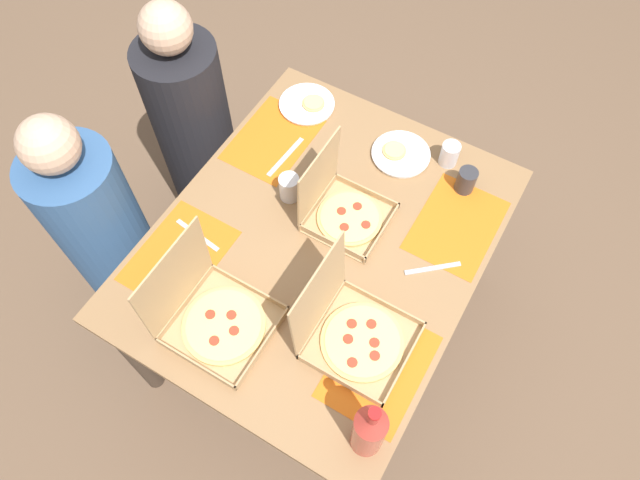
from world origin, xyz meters
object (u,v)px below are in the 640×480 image
pizza_box_edge_far (343,209)px  diner_left_seat (106,234)px  soda_bottle (369,430)px  cup_spare (450,154)px  plate_far_right (400,154)px  plate_near_right (308,104)px  diner_right_seat (195,133)px  cup_clear_left (289,187)px  pizza_box_corner_right (353,332)px  cup_dark (466,180)px  pizza_box_corner_left (213,315)px

pizza_box_edge_far → diner_left_seat: bearing=116.9°
soda_bottle → cup_spare: size_ratio=3.53×
plate_far_right → plate_near_right: bearing=85.0°
plate_near_right → soda_bottle: bearing=-141.6°
diner_left_seat → plate_near_right: bearing=-29.0°
cup_spare → diner_right_seat: size_ratio=0.08×
plate_far_right → cup_clear_left: size_ratio=2.16×
soda_bottle → diner_right_seat: size_ratio=0.28×
pizza_box_corner_right → diner_left_seat: size_ratio=0.29×
cup_dark → plate_far_right: bearing=86.1°
pizza_box_edge_far → pizza_box_corner_left: bearing=164.4°
cup_dark → cup_spare: (0.08, 0.10, -0.00)m
pizza_box_corner_right → soda_bottle: pizza_box_corner_right is taller
diner_right_seat → cup_dark: bearing=-82.1°
pizza_box_edge_far → diner_right_seat: 0.86m
pizza_box_edge_far → diner_left_seat: diner_left_seat is taller
pizza_box_corner_right → plate_near_right: (0.75, 0.61, -0.04)m
pizza_box_corner_left → plate_near_right: (0.92, 0.22, -0.04)m
pizza_box_corner_left → cup_spare: size_ratio=3.63×
cup_clear_left → diner_left_seat: diner_left_seat is taller
cup_clear_left → plate_far_right: bearing=-35.5°
pizza_box_corner_right → pizza_box_corner_left: bearing=113.4°
pizza_box_edge_far → diner_left_seat: (-0.41, 0.80, -0.26)m
plate_near_right → cup_spare: 0.59m
pizza_box_corner_left → plate_near_right: size_ratio=1.53×
plate_far_right → plate_near_right: (0.04, 0.42, -0.00)m
pizza_box_corner_right → cup_clear_left: pizza_box_corner_right is taller
cup_clear_left → diner_left_seat: 0.76m
cup_dark → diner_right_seat: bearing=97.9°
pizza_box_corner_right → cup_dark: size_ratio=3.45×
pizza_box_edge_far → pizza_box_corner_left: pizza_box_corner_left is taller
cup_spare → pizza_box_corner_right: bearing=-178.1°
pizza_box_edge_far → diner_left_seat: 0.94m
pizza_box_edge_far → plate_far_right: 0.35m
pizza_box_edge_far → diner_left_seat: size_ratio=0.26×
plate_far_right → pizza_box_corner_left: bearing=167.0°
cup_dark → cup_spare: 0.13m
cup_dark → diner_right_seat: 1.16m
plate_near_right → soda_bottle: (-1.00, -0.79, 0.12)m
soda_bottle → cup_clear_left: (0.60, 0.62, -0.08)m
pizza_box_corner_right → cup_spare: (0.77, 0.03, -0.00)m
pizza_box_corner_right → diner_left_seat: (-0.04, 1.05, -0.26)m
plate_far_right → diner_right_seat: diner_right_seat is taller
diner_left_seat → pizza_box_edge_far: bearing=-63.1°
soda_bottle → diner_right_seat: 1.49m
pizza_box_edge_far → pizza_box_corner_left: (-0.54, 0.15, 0.01)m
cup_dark → cup_clear_left: (-0.34, 0.52, 0.00)m
plate_near_right → soda_bottle: 1.28m
plate_far_right → plate_near_right: 0.42m
cup_spare → soda_bottle: bearing=-168.6°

